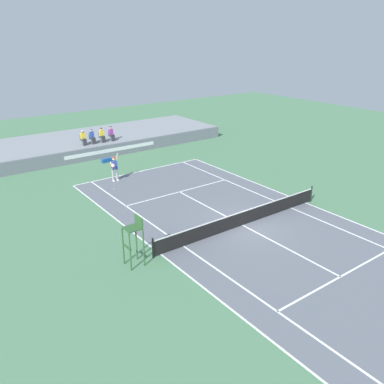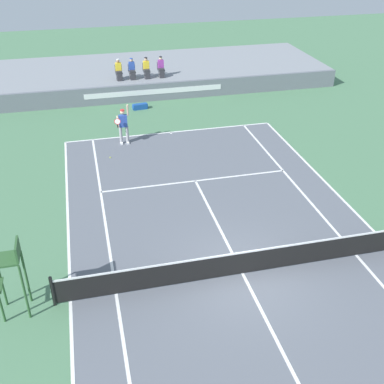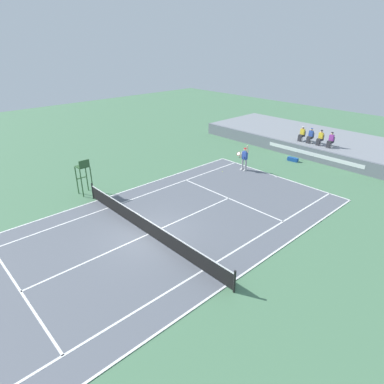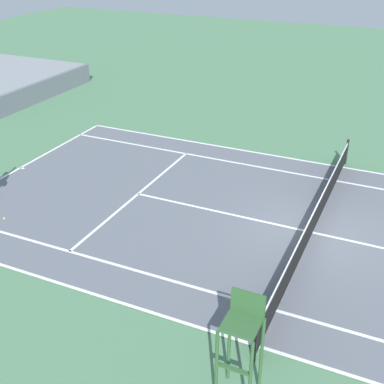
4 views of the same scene
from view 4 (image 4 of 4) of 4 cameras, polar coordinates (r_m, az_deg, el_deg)
ground_plane at (r=16.75m, az=13.34°, el=-4.49°), size 80.00×80.00×0.00m
court at (r=16.74m, az=13.34°, el=-4.46°), size 11.08×23.88×0.03m
net at (r=16.48m, az=13.53°, el=-2.95°), size 11.98×0.10×1.07m
tennis_ball at (r=18.15m, az=-20.27°, el=-2.78°), size 0.07×0.07×0.07m
umpire_chair at (r=10.38m, az=5.59°, el=-15.79°), size 0.77×0.77×2.44m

